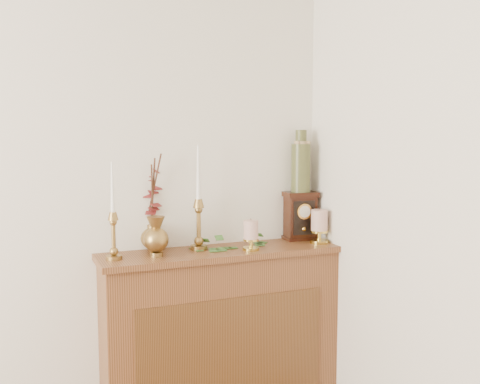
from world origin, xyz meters
name	(u,v)px	position (x,y,z in m)	size (l,w,h in m)	color
console_shelf	(222,344)	(1.40, 2.10, 0.44)	(1.24, 0.34, 0.93)	brown
candlestick_left	(113,228)	(0.86, 2.08, 1.08)	(0.08, 0.08, 0.46)	#9F7A3F
candlestick_center	(199,216)	(1.29, 2.14, 1.10)	(0.09, 0.09, 0.52)	#9F7A3F
bud_vase	(156,237)	(1.06, 2.06, 1.03)	(0.12, 0.12, 0.19)	#9F7A3F
ginger_jar	(153,206)	(1.09, 2.24, 1.15)	(0.20, 0.21, 0.49)	#9F7A3F
pillar_candle_left	(251,234)	(1.53, 2.03, 1.01)	(0.08, 0.08, 0.16)	gold
pillar_candle_right	(319,225)	(1.94, 2.05, 1.03)	(0.10, 0.10, 0.19)	gold
ivy_garland	(223,246)	(1.42, 2.12, 0.94)	(0.40, 0.18, 0.07)	#356225
mantel_clock	(300,216)	(1.90, 2.18, 1.06)	(0.19, 0.14, 0.26)	black
ceramic_vase	(301,164)	(1.90, 2.19, 1.35)	(0.10, 0.10, 0.34)	black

